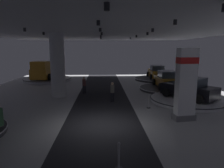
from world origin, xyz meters
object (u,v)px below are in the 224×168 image
at_px(display_platform_mid_right, 188,99).
at_px(display_platform_far_right, 166,89).
at_px(display_car_far_right, 167,80).
at_px(display_platform_deep_right, 157,79).
at_px(display_car_deep_right, 157,72).
at_px(column_left, 58,65).
at_px(display_platform_deep_left, 48,79).
at_px(display_car_mid_right, 189,89).
at_px(visitor_walking_near, 84,84).
at_px(brand_sign_pylon, 186,84).
at_px(visitor_walking_far, 112,91).
at_px(pickup_truck_deep_left, 46,71).

relative_size(display_platform_mid_right, display_platform_far_right, 1.10).
bearing_deg(display_car_far_right, display_platform_deep_right, 83.82).
bearing_deg(display_car_deep_right, column_left, -141.34).
relative_size(display_platform_deep_left, display_car_mid_right, 1.37).
height_order(display_platform_deep_right, display_car_deep_right, display_car_deep_right).
height_order(display_car_far_right, display_platform_deep_right, display_car_far_right).
xyz_separation_m(display_car_far_right, display_platform_deep_right, (0.72, 6.67, -0.87)).
relative_size(display_platform_far_right, visitor_walking_near, 3.47).
height_order(display_platform_mid_right, display_car_far_right, display_car_far_right).
relative_size(display_platform_far_right, display_car_far_right, 1.28).
bearing_deg(brand_sign_pylon, display_car_mid_right, 63.79).
relative_size(brand_sign_pylon, display_platform_far_right, 0.77).
bearing_deg(brand_sign_pylon, visitor_walking_near, 131.11).
bearing_deg(display_car_mid_right, visitor_walking_near, 158.96).
bearing_deg(visitor_walking_far, display_platform_mid_right, -1.45).
height_order(display_platform_deep_left, display_car_deep_right, display_car_deep_right).
distance_m(display_platform_mid_right, display_platform_deep_right, 11.28).
bearing_deg(pickup_truck_deep_left, display_platform_far_right, -24.53).
bearing_deg(display_platform_far_right, display_platform_deep_right, 83.80).
height_order(display_car_far_right, visitor_walking_far, display_car_far_right).
relative_size(display_platform_mid_right, display_car_far_right, 1.41).
relative_size(display_platform_deep_left, display_platform_mid_right, 1.01).
bearing_deg(brand_sign_pylon, display_platform_deep_left, 127.94).
bearing_deg(display_platform_mid_right, visitor_walking_far, 178.55).
bearing_deg(brand_sign_pylon, display_platform_far_right, 79.09).
height_order(display_platform_mid_right, visitor_walking_far, visitor_walking_far).
relative_size(brand_sign_pylon, display_platform_mid_right, 0.70).
bearing_deg(display_platform_deep_right, visitor_walking_far, -120.26).
bearing_deg(column_left, display_car_far_right, 12.37).
height_order(column_left, visitor_walking_near, column_left).
bearing_deg(visitor_walking_near, column_left, -155.47).
distance_m(display_car_far_right, display_platform_deep_right, 6.76).
distance_m(display_platform_deep_right, display_car_deep_right, 0.89).
relative_size(column_left, pickup_truck_deep_left, 0.99).
xyz_separation_m(brand_sign_pylon, display_car_deep_right, (2.43, 15.47, -1.13)).
height_order(display_platform_deep_left, display_platform_far_right, display_platform_deep_left).
relative_size(brand_sign_pylon, visitor_walking_far, 2.67).
bearing_deg(visitor_walking_near, display_platform_far_right, 9.14).
bearing_deg(display_platform_deep_right, display_car_deep_right, -93.89).
height_order(column_left, display_car_deep_right, column_left).
distance_m(column_left, display_platform_deep_right, 14.55).
height_order(display_platform_deep_left, display_platform_deep_right, display_platform_deep_left).
height_order(display_car_deep_right, visitor_walking_near, display_car_deep_right).
height_order(display_car_mid_right, display_platform_far_right, display_car_mid_right).
bearing_deg(display_platform_deep_left, display_car_far_right, -25.80).
xyz_separation_m(display_platform_deep_right, visitor_walking_far, (-6.49, -11.11, 0.74)).
relative_size(display_platform_deep_right, display_car_deep_right, 1.36).
bearing_deg(display_car_mid_right, display_car_deep_right, 88.18).
bearing_deg(display_platform_far_right, brand_sign_pylon, -100.91).
bearing_deg(display_car_deep_right, visitor_walking_near, -138.56).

